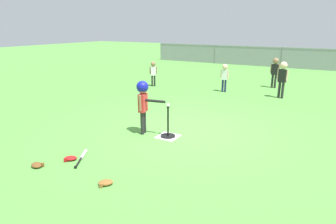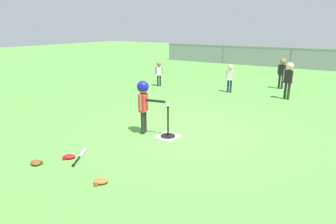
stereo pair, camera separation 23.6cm
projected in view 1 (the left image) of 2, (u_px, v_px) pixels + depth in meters
ground_plane at (189, 131)px, 6.55m from camera, size 60.00×60.00×0.00m
home_plate at (168, 136)px, 6.21m from camera, size 0.44×0.44×0.01m
batting_tee at (168, 132)px, 6.18m from camera, size 0.32×0.32×0.66m
baseball_on_tee at (168, 105)px, 6.01m from camera, size 0.07×0.07×0.07m
batter_child at (143, 97)px, 6.15m from camera, size 0.64×0.33×1.18m
fielder_deep_left at (283, 75)px, 9.32m from camera, size 0.34×0.24×1.19m
fielder_deep_right at (275, 69)px, 10.90m from camera, size 0.34×0.23×1.14m
fielder_deep_center at (225, 74)px, 10.25m from camera, size 0.30×0.20×1.00m
fielder_near_left at (153, 70)px, 11.24m from camera, size 0.24×0.21×0.97m
spare_bat_silver at (82, 156)px, 5.20m from camera, size 0.39×0.60×0.06m
glove_by_plate at (37, 165)px, 4.86m from camera, size 0.25×0.20×0.07m
glove_near_bats at (70, 158)px, 5.10m from camera, size 0.27×0.25×0.07m
glove_tossed_aside at (105, 183)px, 4.31m from camera, size 0.27×0.27×0.07m
outfield_fence at (282, 57)px, 16.34m from camera, size 16.06×0.06×1.15m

